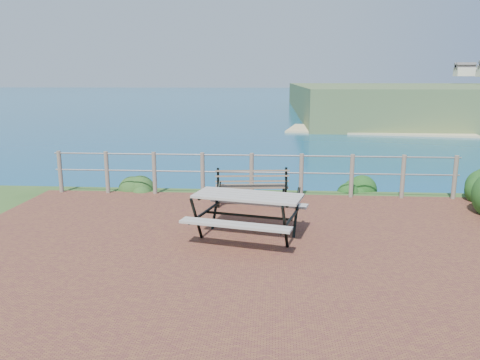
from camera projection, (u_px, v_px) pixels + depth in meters
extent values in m
cube|color=brown|center=(242.00, 246.00, 7.72)|extent=(10.00, 7.00, 0.12)
plane|color=#146678|center=(274.00, 85.00, 202.66)|extent=(1200.00, 1200.00, 0.00)
cylinder|color=#6B5B4C|center=(60.00, 172.00, 11.21)|extent=(0.10, 0.10, 1.00)
cylinder|color=#6B5B4C|center=(107.00, 172.00, 11.12)|extent=(0.10, 0.10, 1.00)
cylinder|color=#6B5B4C|center=(154.00, 173.00, 11.04)|extent=(0.10, 0.10, 1.00)
cylinder|color=#6B5B4C|center=(203.00, 174.00, 10.96)|extent=(0.10, 0.10, 1.00)
cylinder|color=#6B5B4C|center=(252.00, 174.00, 10.88)|extent=(0.10, 0.10, 1.00)
cylinder|color=#6B5B4C|center=(301.00, 175.00, 10.80)|extent=(0.10, 0.10, 1.00)
cylinder|color=#6B5B4C|center=(352.00, 176.00, 10.71)|extent=(0.10, 0.10, 1.00)
cylinder|color=#6B5B4C|center=(403.00, 177.00, 10.63)|extent=(0.10, 0.10, 1.00)
cylinder|color=#6B5B4C|center=(455.00, 177.00, 10.55)|extent=(0.10, 0.10, 1.00)
cylinder|color=slate|center=(252.00, 155.00, 10.78)|extent=(9.40, 0.04, 0.04)
cylinder|color=slate|center=(252.00, 172.00, 10.87)|extent=(9.40, 0.04, 0.04)
cube|color=#9C968C|center=(248.00, 196.00, 7.90)|extent=(1.93, 1.14, 0.04)
cube|color=#9C968C|center=(248.00, 213.00, 7.97)|extent=(1.81, 0.67, 0.04)
cube|color=#9C968C|center=(248.00, 213.00, 7.97)|extent=(1.81, 0.67, 0.04)
cylinder|color=black|center=(248.00, 216.00, 7.98)|extent=(1.52, 0.41, 0.04)
cube|color=brown|center=(252.00, 186.00, 10.02)|extent=(1.58, 0.56, 0.03)
cube|color=brown|center=(252.00, 174.00, 9.96)|extent=(1.55, 0.29, 0.35)
cube|color=black|center=(251.00, 196.00, 10.06)|extent=(0.05, 0.06, 0.42)
cube|color=black|center=(251.00, 196.00, 10.06)|extent=(0.05, 0.06, 0.42)
cube|color=black|center=(251.00, 196.00, 10.06)|extent=(0.05, 0.06, 0.42)
cube|color=black|center=(251.00, 196.00, 10.06)|extent=(0.05, 0.06, 0.42)
ellipsoid|color=#144115|center=(480.00, 202.00, 10.47)|extent=(0.99, 0.99, 1.42)
ellipsoid|color=#214C1C|center=(136.00, 190.00, 11.60)|extent=(0.79, 0.79, 0.54)
ellipsoid|color=#144115|center=(356.00, 190.00, 11.59)|extent=(0.75, 0.75, 0.49)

